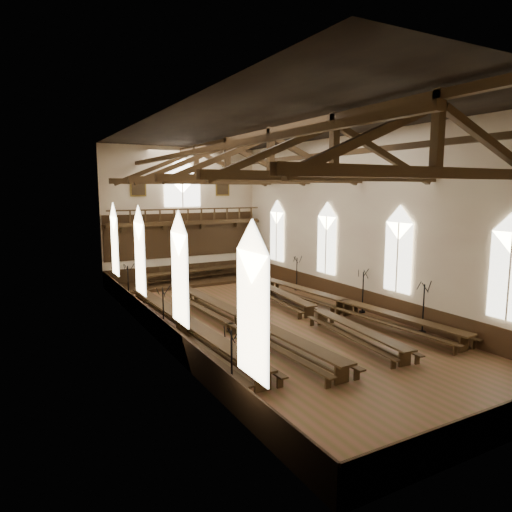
{
  "coord_description": "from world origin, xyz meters",
  "views": [
    {
      "loc": [
        -11.76,
        -19.85,
        6.9
      ],
      "look_at": [
        -0.0,
        1.5,
        3.32
      ],
      "focal_mm": 32.0,
      "sensor_mm": 36.0,
      "label": 1
    }
  ],
  "objects_px": {
    "candelabrum_left_far": "(129,292)",
    "candelabrum_left_mid": "(164,321)",
    "high_table": "(196,271)",
    "refectory_row_c": "(316,311)",
    "refectory_row_d": "(344,304)",
    "dais": "(196,281)",
    "refectory_row_a": "(185,323)",
    "refectory_row_b": "(243,319)",
    "candelabrum_right_mid": "(363,299)",
    "candelabrum_right_far": "(297,280)",
    "candelabrum_left_near": "(232,377)",
    "candelabrum_right_near": "(423,318)"
  },
  "relations": [
    {
      "from": "candelabrum_left_far",
      "to": "candelabrum_left_mid",
      "type": "bearing_deg",
      "value": -90.0
    },
    {
      "from": "high_table",
      "to": "candelabrum_left_far",
      "type": "bearing_deg",
      "value": -145.32
    },
    {
      "from": "refectory_row_c",
      "to": "refectory_row_d",
      "type": "xyz_separation_m",
      "value": [
        2.14,
        0.33,
        0.07
      ]
    },
    {
      "from": "high_table",
      "to": "dais",
      "type": "bearing_deg",
      "value": 90.0
    },
    {
      "from": "refectory_row_a",
      "to": "high_table",
      "type": "distance_m",
      "value": 12.28
    },
    {
      "from": "candelabrum_left_far",
      "to": "refectory_row_b",
      "type": "bearing_deg",
      "value": -65.4
    },
    {
      "from": "candelabrum_right_mid",
      "to": "candelabrum_left_far",
      "type": "bearing_deg",
      "value": 143.59
    },
    {
      "from": "refectory_row_b",
      "to": "dais",
      "type": "bearing_deg",
      "value": 79.43
    },
    {
      "from": "refectory_row_a",
      "to": "candelabrum_right_mid",
      "type": "height_order",
      "value": "candelabrum_right_mid"
    },
    {
      "from": "refectory_row_a",
      "to": "candelabrum_left_mid",
      "type": "relative_size",
      "value": 6.21
    },
    {
      "from": "candelabrum_right_far",
      "to": "dais",
      "type": "bearing_deg",
      "value": 132.79
    },
    {
      "from": "candelabrum_right_far",
      "to": "refectory_row_c",
      "type": "bearing_deg",
      "value": -116.04
    },
    {
      "from": "candelabrum_left_mid",
      "to": "candelabrum_right_far",
      "type": "distance_m",
      "value": 12.31
    },
    {
      "from": "refectory_row_a",
      "to": "dais",
      "type": "relative_size",
      "value": 1.32
    },
    {
      "from": "refectory_row_a",
      "to": "high_table",
      "type": "height_order",
      "value": "high_table"
    },
    {
      "from": "candelabrum_left_mid",
      "to": "candelabrum_left_far",
      "type": "height_order",
      "value": "candelabrum_left_far"
    },
    {
      "from": "candelabrum_left_far",
      "to": "high_table",
      "type": "bearing_deg",
      "value": 34.68
    },
    {
      "from": "refectory_row_c",
      "to": "candelabrum_left_far",
      "type": "xyz_separation_m",
      "value": [
        -7.82,
        8.29,
        0.24
      ]
    },
    {
      "from": "candelabrum_left_near",
      "to": "candelabrum_left_mid",
      "type": "height_order",
      "value": "candelabrum_left_near"
    },
    {
      "from": "refectory_row_a",
      "to": "refectory_row_b",
      "type": "height_order",
      "value": "refectory_row_b"
    },
    {
      "from": "candelabrum_right_mid",
      "to": "refectory_row_b",
      "type": "bearing_deg",
      "value": 178.2
    },
    {
      "from": "candelabrum_left_far",
      "to": "candelabrum_right_near",
      "type": "relative_size",
      "value": 0.98
    },
    {
      "from": "candelabrum_left_mid",
      "to": "candelabrum_right_far",
      "type": "height_order",
      "value": "candelabrum_left_mid"
    },
    {
      "from": "candelabrum_right_far",
      "to": "candelabrum_right_near",
      "type": "bearing_deg",
      "value": -90.0
    },
    {
      "from": "refectory_row_c",
      "to": "candelabrum_left_near",
      "type": "relative_size",
      "value": 5.72
    },
    {
      "from": "refectory_row_b",
      "to": "dais",
      "type": "relative_size",
      "value": 1.32
    },
    {
      "from": "refectory_row_a",
      "to": "refectory_row_d",
      "type": "xyz_separation_m",
      "value": [
        9.03,
        -0.79,
        0.0
      ]
    },
    {
      "from": "dais",
      "to": "refectory_row_c",
      "type": "bearing_deg",
      "value": -81.11
    },
    {
      "from": "refectory_row_b",
      "to": "candelabrum_right_mid",
      "type": "relative_size",
      "value": 6.09
    },
    {
      "from": "refectory_row_c",
      "to": "candelabrum_left_mid",
      "type": "distance_m",
      "value": 7.94
    },
    {
      "from": "candelabrum_right_mid",
      "to": "candelabrum_right_near",
      "type": "bearing_deg",
      "value": -90.0
    },
    {
      "from": "candelabrum_left_near",
      "to": "candelabrum_left_far",
      "type": "relative_size",
      "value": 0.99
    },
    {
      "from": "refectory_row_d",
      "to": "dais",
      "type": "distance_m",
      "value": 12.71
    },
    {
      "from": "refectory_row_c",
      "to": "candelabrum_left_mid",
      "type": "bearing_deg",
      "value": 169.8
    },
    {
      "from": "candelabrum_left_near",
      "to": "candelabrum_right_far",
      "type": "height_order",
      "value": "candelabrum_left_near"
    },
    {
      "from": "candelabrum_left_mid",
      "to": "candelabrum_right_near",
      "type": "xyz_separation_m",
      "value": [
        11.1,
        -5.54,
        0.04
      ]
    },
    {
      "from": "refectory_row_d",
      "to": "candelabrum_right_mid",
      "type": "height_order",
      "value": "candelabrum_right_mid"
    },
    {
      "from": "refectory_row_c",
      "to": "candelabrum_right_near",
      "type": "bearing_deg",
      "value": -51.54
    },
    {
      "from": "refectory_row_b",
      "to": "refectory_row_d",
      "type": "relative_size",
      "value": 1.0
    },
    {
      "from": "refectory_row_b",
      "to": "candelabrum_left_far",
      "type": "bearing_deg",
      "value": 114.6
    },
    {
      "from": "refectory_row_c",
      "to": "candelabrum_left_near",
      "type": "distance_m",
      "value": 9.83
    },
    {
      "from": "candelabrum_right_mid",
      "to": "candelabrum_left_mid",
      "type": "bearing_deg",
      "value": 173.3
    },
    {
      "from": "candelabrum_left_near",
      "to": "candelabrum_right_mid",
      "type": "distance_m",
      "value": 12.65
    },
    {
      "from": "candelabrum_right_near",
      "to": "candelabrum_left_far",
      "type": "bearing_deg",
      "value": 131.78
    },
    {
      "from": "dais",
      "to": "high_table",
      "type": "bearing_deg",
      "value": -90.0
    },
    {
      "from": "refectory_row_a",
      "to": "candelabrum_right_far",
      "type": "bearing_deg",
      "value": 28.85
    },
    {
      "from": "candelabrum_left_mid",
      "to": "candelabrum_right_mid",
      "type": "xyz_separation_m",
      "value": [
        11.1,
        -1.3,
        0.02
      ]
    },
    {
      "from": "candelabrum_left_near",
      "to": "candelabrum_left_mid",
      "type": "xyz_separation_m",
      "value": [
        0.0,
        7.36,
        -0.02
      ]
    },
    {
      "from": "dais",
      "to": "candelabrum_right_mid",
      "type": "xyz_separation_m",
      "value": [
        5.22,
        -12.26,
        0.65
      ]
    },
    {
      "from": "candelabrum_left_far",
      "to": "candelabrum_right_near",
      "type": "distance_m",
      "value": 16.66
    }
  ]
}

